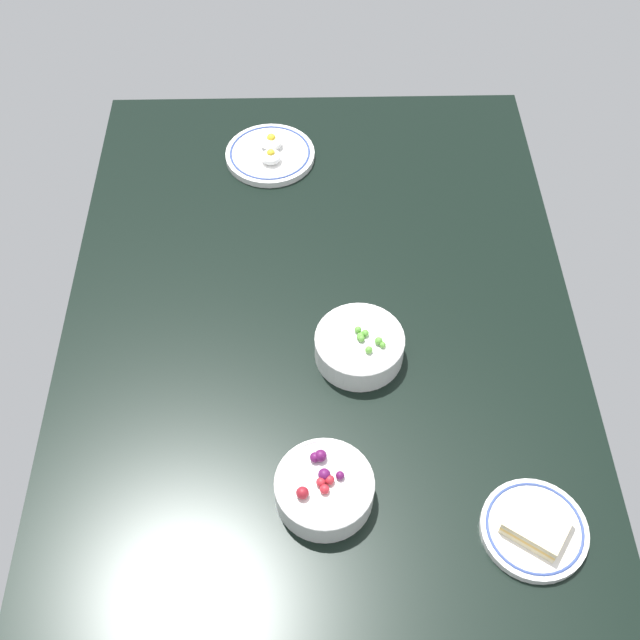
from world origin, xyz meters
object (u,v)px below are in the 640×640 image
(plate_eggs, at_px, (270,154))
(plate_sandwich, at_px, (535,528))
(bowl_berries, at_px, (324,489))
(bowl_peas, at_px, (359,346))

(plate_eggs, bearing_deg, plate_sandwich, 25.82)
(plate_eggs, xyz_separation_m, bowl_berries, (0.85, 0.11, 0.02))
(bowl_peas, xyz_separation_m, plate_sandwich, (0.36, 0.27, -0.01))
(plate_eggs, height_order, bowl_berries, bowl_berries)
(bowl_berries, distance_m, bowl_peas, 0.30)
(bowl_berries, bearing_deg, plate_sandwich, 78.52)
(plate_eggs, distance_m, plate_sandwich, 1.03)
(plate_sandwich, bearing_deg, bowl_berries, -101.48)
(bowl_berries, relative_size, bowl_peas, 0.98)
(bowl_berries, bearing_deg, plate_eggs, -172.93)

